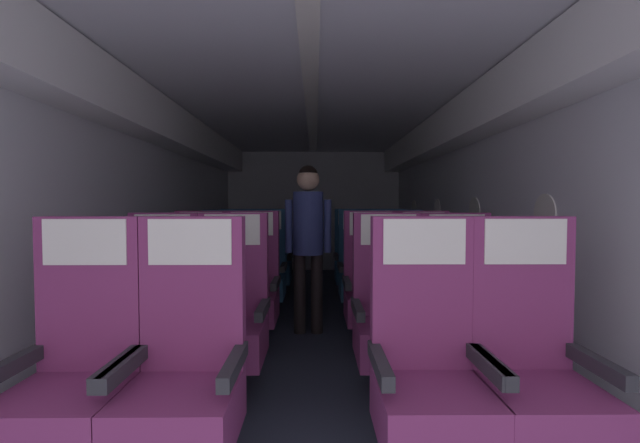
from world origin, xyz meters
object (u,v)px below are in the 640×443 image
(seat_d_right_aisle, at_px, (403,272))
(seat_e_left_window, at_px, (237,261))
(seat_e_right_aisle, at_px, (389,261))
(seat_e_right_window, at_px, (353,261))
(seat_b_right_window, at_px, (390,317))
(seat_b_right_aisle, at_px, (460,317))
(seat_d_left_aisle, at_px, (264,272))
(seat_e_left_aisle, at_px, (273,261))
(seat_a_right_aisle, at_px, (533,374))
(seat_a_right_window, at_px, (429,374))
(seat_c_right_window, at_px, (372,289))
(seat_c_right_aisle, at_px, (425,289))
(seat_d_right_window, at_px, (361,273))
(seat_a_left_aisle, at_px, (185,376))
(seat_b_left_aisle, at_px, (230,317))
(seat_c_left_aisle, at_px, (251,290))
(seat_c_left_window, at_px, (199,290))
(seat_a_left_window, at_px, (76,376))
(seat_d_left_window, at_px, (222,273))
(seat_b_left_window, at_px, (158,318))
(flight_attendant, at_px, (308,231))

(seat_d_right_aisle, relative_size, seat_e_left_window, 1.00)
(seat_d_right_aisle, bearing_deg, seat_e_right_aisle, 89.91)
(seat_e_right_window, bearing_deg, seat_b_right_window, -89.95)
(seat_b_right_aisle, bearing_deg, seat_b_right_window, 178.19)
(seat_d_left_aisle, distance_m, seat_e_left_aisle, 0.87)
(seat_a_right_aisle, distance_m, seat_a_right_window, 0.44)
(seat_b_right_aisle, relative_size, seat_c_right_window, 1.00)
(seat_c_right_aisle, bearing_deg, seat_d_right_window, 117.37)
(seat_a_left_aisle, distance_m, seat_a_right_aisle, 1.47)
(seat_d_right_window, bearing_deg, seat_a_right_aisle, -80.44)
(seat_b_left_aisle, height_order, seat_e_left_aisle, same)
(seat_a_right_aisle, height_order, seat_b_left_aisle, same)
(seat_c_left_aisle, relative_size, seat_e_left_aisle, 1.00)
(seat_c_left_window, bearing_deg, seat_e_left_aisle, 75.56)
(seat_d_right_aisle, distance_m, seat_e_right_window, 1.00)
(seat_b_right_window, bearing_deg, seat_e_right_window, 90.05)
(seat_a_left_window, bearing_deg, seat_d_right_window, 60.73)
(seat_b_right_aisle, bearing_deg, seat_d_left_aisle, 129.64)
(seat_a_right_aisle, bearing_deg, seat_c_left_aisle, 129.90)
(seat_b_right_aisle, distance_m, seat_c_left_window, 2.10)
(seat_d_left_window, bearing_deg, seat_d_right_aisle, -0.34)
(seat_a_right_aisle, relative_size, seat_d_right_aisle, 1.00)
(seat_b_left_aisle, height_order, seat_c_left_aisle, same)
(seat_b_left_window, distance_m, seat_c_right_aisle, 2.11)
(seat_b_left_aisle, distance_m, seat_c_right_window, 1.34)
(seat_a_left_aisle, xyz_separation_m, seat_e_left_window, (-0.45, 3.54, 0.00))
(seat_a_right_aisle, relative_size, seat_d_left_aisle, 1.00)
(seat_e_left_aisle, bearing_deg, seat_c_right_window, -60.09)
(seat_c_left_aisle, bearing_deg, seat_e_right_window, 60.10)
(seat_a_right_aisle, xyz_separation_m, seat_b_right_aisle, (-0.00, 0.88, 0.00))
(seat_a_left_window, distance_m, seat_a_right_window, 1.48)
(seat_d_right_window, bearing_deg, seat_a_right_window, -90.01)
(seat_b_left_window, distance_m, seat_b_left_aisle, 0.45)
(seat_d_left_window, distance_m, seat_e_left_aisle, 0.98)
(seat_e_right_window, bearing_deg, seat_b_left_window, -119.17)
(seat_a_right_aisle, bearing_deg, seat_a_left_window, -179.90)
(seat_b_right_aisle, relative_size, seat_c_left_window, 1.00)
(seat_e_left_window, distance_m, seat_e_left_aisle, 0.46)
(seat_a_left_aisle, relative_size, seat_b_right_window, 1.00)
(seat_d_right_window, xyz_separation_m, flight_attendant, (-0.55, -0.52, 0.48))
(seat_b_left_window, distance_m, seat_e_right_window, 3.02)
(seat_e_left_window, bearing_deg, seat_d_right_aisle, -24.99)
(seat_c_right_window, bearing_deg, seat_e_left_window, 129.68)
(seat_c_left_window, bearing_deg, seat_d_right_aisle, 24.38)
(seat_a_right_window, distance_m, seat_e_right_aisle, 3.53)
(seat_a_right_window, relative_size, seat_c_left_window, 1.00)
(flight_attendant, bearing_deg, seat_e_right_aisle, -126.36)
(seat_a_left_window, distance_m, seat_b_right_aisle, 2.11)
(seat_b_left_window, xyz_separation_m, seat_e_left_window, (-0.00, 2.64, 0.00))
(seat_a_right_window, relative_size, seat_d_left_window, 1.00)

